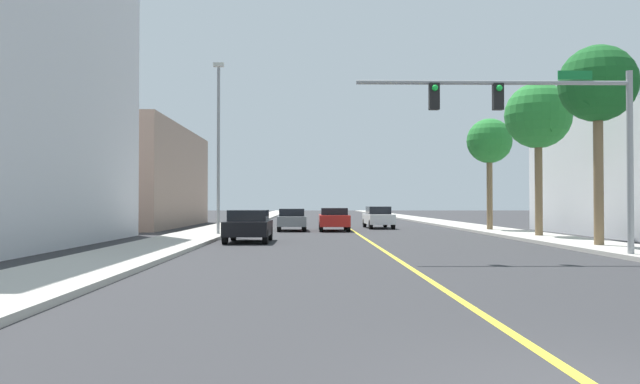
{
  "coord_description": "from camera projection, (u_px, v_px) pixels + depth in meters",
  "views": [
    {
      "loc": [
        -2.72,
        -5.22,
        1.76
      ],
      "look_at": [
        -2.31,
        19.6,
        2.21
      ],
      "focal_mm": 34.07,
      "sensor_mm": 36.0,
      "label": 1
    }
  ],
  "objects": [
    {
      "name": "street_lamp",
      "position": [
        218.0,
        140.0,
        31.99
      ],
      "size": [
        0.56,
        0.28,
        9.03
      ],
      "color": "gray",
      "rests_on": "sidewalk_left"
    },
    {
      "name": "lane_marking_center",
      "position": [
        345.0,
        226.0,
        47.21
      ],
      "size": [
        0.16,
        144.0,
        0.01
      ],
      "primitive_type": "cube",
      "color": "yellow",
      "rests_on": "ground"
    },
    {
      "name": "sidewalk_right",
      "position": [
        455.0,
        225.0,
        47.36
      ],
      "size": [
        3.11,
        168.0,
        0.15
      ],
      "primitive_type": "cube",
      "color": "#B2ADA3",
      "rests_on": "ground"
    },
    {
      "name": "car_red",
      "position": [
        334.0,
        219.0,
        38.32
      ],
      "size": [
        1.88,
        4.32,
        1.45
      ],
      "rotation": [
        0.0,
        0.0,
        -0.0
      ],
      "color": "red",
      "rests_on": "ground"
    },
    {
      "name": "car_white",
      "position": [
        378.0,
        217.0,
        42.27
      ],
      "size": [
        1.84,
        4.61,
        1.52
      ],
      "rotation": [
        0.0,
        0.0,
        0.03
      ],
      "color": "white",
      "rests_on": "ground"
    },
    {
      "name": "traffic_signal_mast",
      "position": [
        545.0,
        119.0,
        19.25
      ],
      "size": [
        8.82,
        0.36,
        5.83
      ],
      "color": "gray",
      "rests_on": "sidewalk_right"
    },
    {
      "name": "sidewalk_left",
      "position": [
        234.0,
        225.0,
        47.07
      ],
      "size": [
        3.11,
        168.0,
        0.15
      ],
      "primitive_type": "cube",
      "color": "#B2ADA3",
      "rests_on": "ground"
    },
    {
      "name": "car_gray",
      "position": [
        292.0,
        219.0,
        38.49
      ],
      "size": [
        1.92,
        4.16,
        1.4
      ],
      "rotation": [
        0.0,
        0.0,
        0.03
      ],
      "color": "slate",
      "rests_on": "ground"
    },
    {
      "name": "palm_near",
      "position": [
        598.0,
        86.0,
        23.43
      ],
      "size": [
        2.96,
        2.96,
        7.71
      ],
      "color": "brown",
      "rests_on": "sidewalk_right"
    },
    {
      "name": "ground",
      "position": [
        345.0,
        226.0,
        47.21
      ],
      "size": [
        192.0,
        192.0,
        0.0
      ],
      "primitive_type": "plane",
      "color": "#2D2D30"
    },
    {
      "name": "building_left_far",
      "position": [
        117.0,
        177.0,
        45.58
      ],
      "size": [
        10.48,
        18.93,
        7.38
      ],
      "primitive_type": "cube",
      "color": "gray",
      "rests_on": "ground"
    },
    {
      "name": "palm_far",
      "position": [
        489.0,
        142.0,
        37.16
      ],
      "size": [
        2.74,
        2.74,
        6.8
      ],
      "color": "brown",
      "rests_on": "sidewalk_right"
    },
    {
      "name": "palm_mid",
      "position": [
        538.0,
        117.0,
        30.31
      ],
      "size": [
        3.29,
        3.29,
        7.64
      ],
      "color": "brown",
      "rests_on": "sidewalk_right"
    },
    {
      "name": "car_black",
      "position": [
        249.0,
        225.0,
        27.23
      ],
      "size": [
        1.96,
        3.86,
        1.44
      ],
      "rotation": [
        0.0,
        0.0,
        3.14
      ],
      "color": "black",
      "rests_on": "ground"
    }
  ]
}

